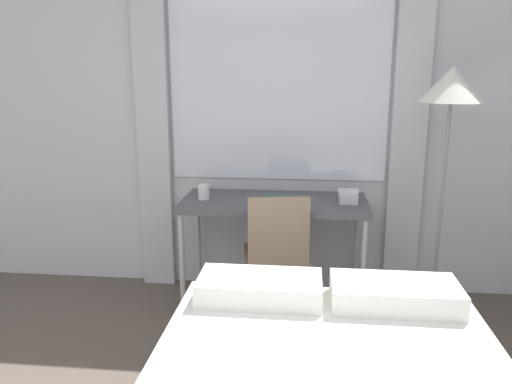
{
  "coord_description": "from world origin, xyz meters",
  "views": [
    {
      "loc": [
        0.51,
        -0.64,
        1.62
      ],
      "look_at": [
        0.21,
        2.24,
        0.92
      ],
      "focal_mm": 35.0,
      "sensor_mm": 36.0,
      "label": 1
    }
  ],
  "objects": [
    {
      "name": "wall_back_with_window",
      "position": [
        0.04,
        3.01,
        1.35
      ],
      "size": [
        5.47,
        0.13,
        2.7
      ],
      "color": "silver",
      "rests_on": "ground_plane"
    },
    {
      "name": "desk",
      "position": [
        0.29,
        2.64,
        0.71
      ],
      "size": [
        1.26,
        0.59,
        0.77
      ],
      "color": "#4C4C51",
      "rests_on": "ground_plane"
    },
    {
      "name": "desk_chair",
      "position": [
        0.32,
        2.39,
        0.51
      ],
      "size": [
        0.46,
        0.46,
        0.89
      ],
      "rotation": [
        0.0,
        0.0,
        0.17
      ],
      "color": "#8C7259",
      "rests_on": "ground_plane"
    },
    {
      "name": "standing_lamp",
      "position": [
        1.37,
        2.55,
        1.41
      ],
      "size": [
        0.39,
        0.39,
        1.66
      ],
      "color": "#4C4C51",
      "rests_on": "ground_plane"
    },
    {
      "name": "telephone",
      "position": [
        0.78,
        2.65,
        0.81
      ],
      "size": [
        0.14,
        0.18,
        0.09
      ],
      "color": "silver",
      "rests_on": "desk"
    },
    {
      "name": "book",
      "position": [
        0.34,
        2.61,
        0.79
      ],
      "size": [
        0.29,
        0.24,
        0.02
      ],
      "rotation": [
        0.0,
        0.0,
        -0.21
      ],
      "color": "#33664C",
      "rests_on": "desk"
    },
    {
      "name": "mug",
      "position": [
        -0.19,
        2.62,
        0.82
      ],
      "size": [
        0.08,
        0.08,
        0.1
      ],
      "color": "white",
      "rests_on": "desk"
    }
  ]
}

